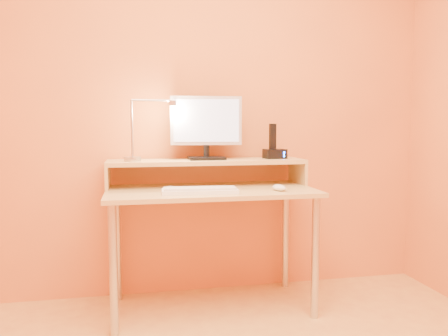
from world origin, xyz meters
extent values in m
cube|color=orange|center=(0.00, 1.50, 1.25)|extent=(3.00, 0.04, 2.50)
cylinder|color=#BABABE|center=(-0.55, 0.93, 0.35)|extent=(0.04, 0.04, 0.69)
cylinder|color=#BABABE|center=(0.55, 0.93, 0.35)|extent=(0.04, 0.04, 0.69)
cylinder|color=#BABABE|center=(-0.55, 1.43, 0.35)|extent=(0.04, 0.04, 0.69)
cylinder|color=#BABABE|center=(0.55, 1.43, 0.35)|extent=(0.04, 0.04, 0.69)
cube|color=tan|center=(0.00, 1.18, 0.71)|extent=(1.20, 0.60, 0.02)
cube|color=tan|center=(-0.59, 1.33, 0.79)|extent=(0.02, 0.30, 0.14)
cube|color=tan|center=(0.59, 1.33, 0.79)|extent=(0.02, 0.30, 0.14)
cube|color=tan|center=(0.00, 1.33, 0.87)|extent=(1.20, 0.30, 0.02)
cube|color=black|center=(0.00, 1.33, 0.89)|extent=(0.22, 0.16, 0.02)
cylinder|color=black|center=(0.00, 1.33, 0.93)|extent=(0.04, 0.04, 0.07)
cube|color=#B7B7C1|center=(0.00, 1.34, 1.12)|extent=(0.44, 0.07, 0.30)
cube|color=black|center=(0.00, 1.36, 1.12)|extent=(0.39, 0.05, 0.25)
cube|color=silver|center=(0.00, 1.32, 1.12)|extent=(0.39, 0.04, 0.26)
cylinder|color=#BABABE|center=(-0.45, 1.30, 0.89)|extent=(0.10, 0.10, 0.02)
cylinder|color=#BABABE|center=(-0.45, 1.30, 1.07)|extent=(0.01, 0.01, 0.33)
cylinder|color=#BABABE|center=(-0.33, 1.30, 1.24)|extent=(0.24, 0.01, 0.01)
cylinder|color=#BABABE|center=(-0.21, 1.30, 1.22)|extent=(0.04, 0.04, 0.03)
cylinder|color=#FFEAC6|center=(-0.21, 1.30, 1.20)|extent=(0.03, 0.03, 0.00)
cube|color=black|center=(0.44, 1.33, 0.91)|extent=(0.14, 0.11, 0.06)
cube|color=black|center=(0.42, 1.33, 1.02)|extent=(0.04, 0.03, 0.16)
cube|color=#1582FF|center=(0.48, 1.28, 0.91)|extent=(0.01, 0.00, 0.04)
cube|color=white|center=(-0.09, 1.02, 0.73)|extent=(0.42, 0.16, 0.02)
ellipsoid|color=white|center=(0.36, 1.03, 0.74)|extent=(0.09, 0.12, 0.04)
cube|color=white|center=(-0.21, 1.09, 0.73)|extent=(0.12, 0.21, 0.02)
camera|label=1|loc=(-0.43, -1.31, 1.08)|focal=35.05mm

